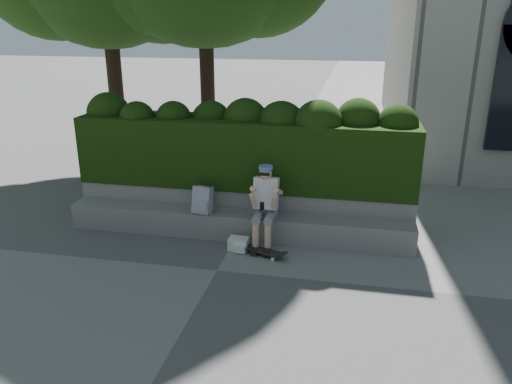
% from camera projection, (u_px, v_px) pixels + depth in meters
% --- Properties ---
extents(ground, '(80.00, 80.00, 0.00)m').
position_uv_depth(ground, '(217.00, 271.00, 7.57)').
color(ground, slate).
rests_on(ground, ground).
extents(bench_ledge, '(6.00, 0.45, 0.45)m').
position_uv_depth(bench_ledge, '(236.00, 225.00, 8.65)').
color(bench_ledge, gray).
rests_on(bench_ledge, ground).
extents(planter_wall, '(6.00, 0.50, 0.75)m').
position_uv_depth(planter_wall, '(242.00, 208.00, 9.04)').
color(planter_wall, gray).
rests_on(planter_wall, ground).
extents(hedge, '(6.00, 1.00, 1.20)m').
position_uv_depth(hedge, '(245.00, 152.00, 8.92)').
color(hedge, black).
rests_on(hedge, planter_wall).
extents(person, '(0.40, 0.76, 1.38)m').
position_uv_depth(person, '(265.00, 203.00, 8.20)').
color(person, slate).
rests_on(person, ground).
extents(skateboard, '(0.84, 0.47, 0.09)m').
position_uv_depth(skateboard, '(260.00, 250.00, 8.06)').
color(skateboard, black).
rests_on(skateboard, ground).
extents(backpack_plaid, '(0.35, 0.23, 0.47)m').
position_uv_depth(backpack_plaid, '(202.00, 200.00, 8.51)').
color(backpack_plaid, '#B5B6BA').
rests_on(backpack_plaid, bench_ledge).
extents(backpack_ground, '(0.33, 0.24, 0.21)m').
position_uv_depth(backpack_ground, '(239.00, 244.00, 8.22)').
color(backpack_ground, white).
rests_on(backpack_ground, ground).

